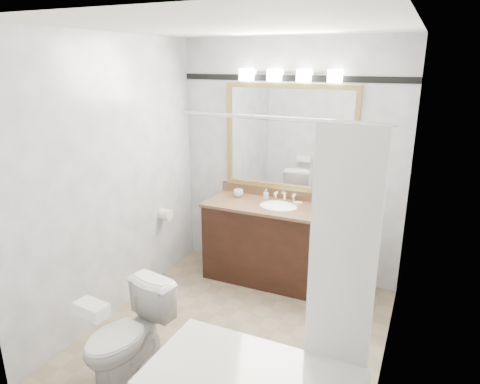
% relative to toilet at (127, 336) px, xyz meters
% --- Properties ---
extents(room, '(2.42, 2.62, 2.52)m').
position_rel_toilet_xyz_m(room, '(0.50, 0.81, 0.90)').
color(room, gray).
rests_on(room, ground).
extents(vanity, '(1.53, 0.58, 0.97)m').
position_rel_toilet_xyz_m(vanity, '(0.50, 1.83, 0.09)').
color(vanity, black).
rests_on(vanity, ground).
extents(mirror, '(1.40, 0.04, 1.10)m').
position_rel_toilet_xyz_m(mirror, '(0.50, 2.10, 1.15)').
color(mirror, '#A28949').
rests_on(mirror, room).
extents(vanity_light_bar, '(1.02, 0.14, 0.12)m').
position_rel_toilet_xyz_m(vanity_light_bar, '(0.50, 2.04, 1.78)').
color(vanity_light_bar, silver).
rests_on(vanity_light_bar, room).
extents(accent_stripe, '(2.40, 0.01, 0.06)m').
position_rel_toilet_xyz_m(accent_stripe, '(0.50, 2.11, 1.75)').
color(accent_stripe, black).
rests_on(accent_stripe, room).
extents(tp_roll, '(0.11, 0.12, 0.12)m').
position_rel_toilet_xyz_m(tp_roll, '(-0.64, 1.48, 0.35)').
color(tp_roll, white).
rests_on(tp_roll, room).
extents(toilet, '(0.51, 0.75, 0.71)m').
position_rel_toilet_xyz_m(toilet, '(0.00, 0.00, 0.00)').
color(toilet, white).
rests_on(toilet, ground).
extents(tissue_box, '(0.23, 0.14, 0.09)m').
position_rel_toilet_xyz_m(tissue_box, '(0.00, -0.31, 0.40)').
color(tissue_box, white).
rests_on(tissue_box, toilet).
extents(coffee_maker, '(0.16, 0.21, 0.32)m').
position_rel_toilet_xyz_m(coffee_maker, '(1.00, 1.79, 0.66)').
color(coffee_maker, black).
rests_on(coffee_maker, vanity).
extents(cup_left, '(0.13, 0.13, 0.08)m').
position_rel_toilet_xyz_m(cup_left, '(-0.00, 1.94, 0.54)').
color(cup_left, white).
rests_on(cup_left, vanity).
extents(soap_bottle_a, '(0.05, 0.05, 0.10)m').
position_rel_toilet_xyz_m(soap_bottle_a, '(0.30, 2.00, 0.55)').
color(soap_bottle_a, white).
rests_on(soap_bottle_a, vanity).
extents(soap_bar, '(0.09, 0.07, 0.03)m').
position_rel_toilet_xyz_m(soap_bar, '(0.67, 1.95, 0.51)').
color(soap_bar, beige).
rests_on(soap_bar, vanity).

